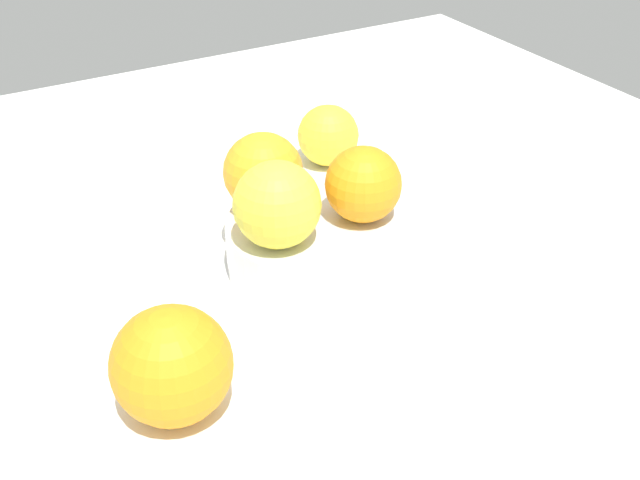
{
  "coord_description": "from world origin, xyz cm",
  "views": [
    {
      "loc": [
        28.66,
        50.09,
        40.15
      ],
      "look_at": [
        0.0,
        0.0,
        2.9
      ],
      "focal_mm": 44.3,
      "sensor_mm": 36.0,
      "label": 1
    }
  ],
  "objects_px": {
    "orange_in_bowl_1": "(263,172)",
    "orange_loose_1": "(328,135)",
    "orange_in_bowl_0": "(363,184)",
    "orange_in_bowl_2": "(277,205)",
    "orange_loose_0": "(172,365)",
    "fruit_bowl": "(320,246)"
  },
  "relations": [
    {
      "from": "orange_in_bowl_2",
      "to": "orange_in_bowl_0",
      "type": "bearing_deg",
      "value": 179.24
    },
    {
      "from": "fruit_bowl",
      "to": "orange_in_bowl_0",
      "type": "xyz_separation_m",
      "value": [
        -0.03,
        0.01,
        0.06
      ]
    },
    {
      "from": "orange_in_bowl_0",
      "to": "orange_loose_0",
      "type": "bearing_deg",
      "value": 23.34
    },
    {
      "from": "orange_in_bowl_1",
      "to": "fruit_bowl",
      "type": "bearing_deg",
      "value": 124.41
    },
    {
      "from": "orange_in_bowl_0",
      "to": "orange_in_bowl_2",
      "type": "height_order",
      "value": "orange_in_bowl_2"
    },
    {
      "from": "orange_loose_0",
      "to": "fruit_bowl",
      "type": "bearing_deg",
      "value": -149.38
    },
    {
      "from": "orange_in_bowl_2",
      "to": "orange_loose_0",
      "type": "xyz_separation_m",
      "value": [
        0.13,
        0.09,
        -0.04
      ]
    },
    {
      "from": "fruit_bowl",
      "to": "orange_in_bowl_1",
      "type": "height_order",
      "value": "orange_in_bowl_1"
    },
    {
      "from": "fruit_bowl",
      "to": "orange_loose_1",
      "type": "bearing_deg",
      "value": -122.28
    },
    {
      "from": "orange_in_bowl_0",
      "to": "orange_in_bowl_2",
      "type": "relative_size",
      "value": 0.91
    },
    {
      "from": "fruit_bowl",
      "to": "orange_in_bowl_1",
      "type": "relative_size",
      "value": 2.34
    },
    {
      "from": "orange_in_bowl_1",
      "to": "orange_loose_0",
      "type": "relative_size",
      "value": 0.83
    },
    {
      "from": "orange_in_bowl_2",
      "to": "fruit_bowl",
      "type": "bearing_deg",
      "value": -165.48
    },
    {
      "from": "orange_in_bowl_1",
      "to": "orange_loose_1",
      "type": "height_order",
      "value": "orange_in_bowl_1"
    },
    {
      "from": "fruit_bowl",
      "to": "orange_in_bowl_2",
      "type": "bearing_deg",
      "value": 14.52
    },
    {
      "from": "orange_in_bowl_1",
      "to": "orange_loose_0",
      "type": "bearing_deg",
      "value": 45.83
    },
    {
      "from": "orange_in_bowl_1",
      "to": "orange_loose_1",
      "type": "distance_m",
      "value": 0.19
    },
    {
      "from": "orange_in_bowl_0",
      "to": "orange_loose_0",
      "type": "height_order",
      "value": "orange_in_bowl_0"
    },
    {
      "from": "orange_loose_1",
      "to": "orange_in_bowl_1",
      "type": "bearing_deg",
      "value": 42.35
    },
    {
      "from": "orange_in_bowl_0",
      "to": "orange_in_bowl_1",
      "type": "xyz_separation_m",
      "value": [
        0.07,
        -0.06,
        0.0
      ]
    },
    {
      "from": "orange_in_bowl_1",
      "to": "orange_loose_0",
      "type": "height_order",
      "value": "orange_in_bowl_1"
    },
    {
      "from": "orange_in_bowl_1",
      "to": "orange_in_bowl_0",
      "type": "bearing_deg",
      "value": 138.4
    }
  ]
}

